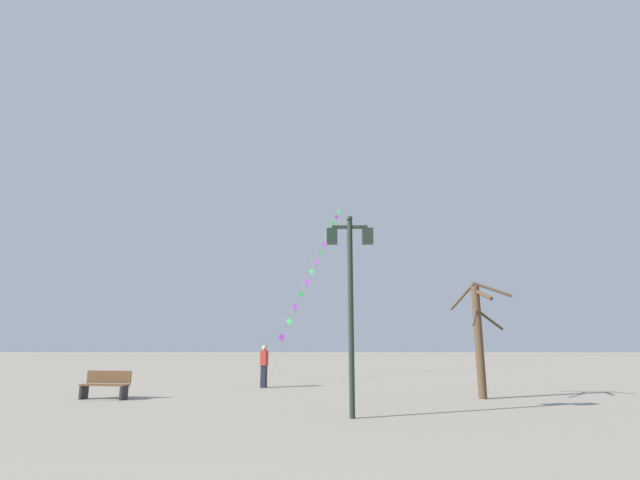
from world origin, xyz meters
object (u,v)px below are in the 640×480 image
object	(u,v)px
park_bench	(106,385)
kite_flyer	(264,365)
bare_tree	(479,335)
twin_lantern_lamp_post	(350,275)
kite_train	(315,264)

from	to	relation	value
park_bench	kite_flyer	bearing A→B (deg)	51.21
kite_flyer	bare_tree	world-z (taller)	bare_tree
park_bench	bare_tree	bearing A→B (deg)	10.40
kite_flyer	park_bench	size ratio (longest dim) A/B	1.04
twin_lantern_lamp_post	kite_train	size ratio (longest dim) A/B	0.28
kite_flyer	bare_tree	size ratio (longest dim) A/B	0.44
bare_tree	kite_flyer	bearing A→B (deg)	153.56
twin_lantern_lamp_post	bare_tree	xyz separation A→B (m)	(4.51, 4.18, -1.43)
bare_tree	kite_train	bearing A→B (deg)	112.51
twin_lantern_lamp_post	park_bench	world-z (taller)	twin_lantern_lamp_post
park_bench	kite_train	bearing A→B (deg)	75.42
twin_lantern_lamp_post	kite_flyer	distance (m)	9.08
kite_train	twin_lantern_lamp_post	bearing A→B (deg)	-85.43
kite_train	park_bench	xyz separation A→B (m)	(-6.42, -14.84, -6.54)
kite_flyer	park_bench	world-z (taller)	kite_flyer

